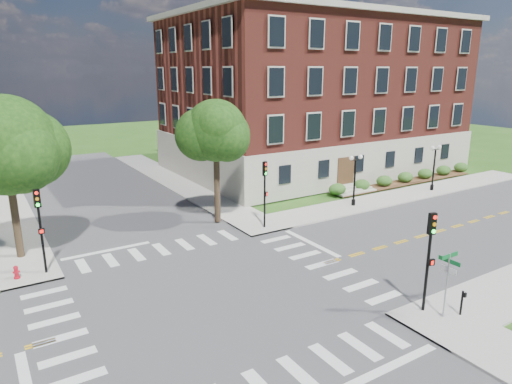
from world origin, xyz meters
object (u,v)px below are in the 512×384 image
twin_lamp_west (355,177)px  push_button_post (462,302)px  street_sign_pole (448,273)px  traffic_signal_ne (265,186)px  traffic_signal_se (430,249)px  twin_lamp_east (434,165)px  traffic_signal_nw (40,220)px  fire_hydrant (16,273)px

twin_lamp_west → push_button_post: 17.78m
street_sign_pole → traffic_signal_ne: bearing=91.0°
traffic_signal_se → push_button_post: (1.11, -1.20, -2.39)m
twin_lamp_east → street_sign_pole: twin_lamp_east is taller
traffic_signal_nw → push_button_post: size_ratio=4.00×
traffic_signal_ne → traffic_signal_nw: bearing=179.6°
traffic_signal_se → traffic_signal_ne: (0.03, 13.80, 0.00)m
twin_lamp_west → twin_lamp_east: same height
twin_lamp_east → push_button_post: (-17.96, -15.43, -1.73)m
twin_lamp_west → street_sign_pole: (-9.01, -15.33, -0.21)m
traffic_signal_ne → twin_lamp_east: size_ratio=1.13×
traffic_signal_nw → traffic_signal_se: bearing=-43.8°
fire_hydrant → street_sign_pole: bearing=-42.3°
fire_hydrant → twin_lamp_east: bearing=0.5°
traffic_signal_ne → fire_hydrant: 16.20m
traffic_signal_ne → twin_lamp_east: 19.06m
traffic_signal_se → twin_lamp_west: size_ratio=1.13×
traffic_signal_nw → street_sign_pole: traffic_signal_nw is taller
street_sign_pole → fire_hydrant: street_sign_pole is taller
street_sign_pole → fire_hydrant: bearing=137.7°
traffic_signal_ne → fire_hydrant: size_ratio=6.40×
push_button_post → fire_hydrant: push_button_post is taller
traffic_signal_se → traffic_signal_nw: (-14.46, 13.89, 0.00)m
traffic_signal_nw → twin_lamp_east: traffic_signal_nw is taller
traffic_signal_se → traffic_signal_nw: same height
twin_lamp_west → twin_lamp_east: 9.76m
traffic_signal_ne → street_sign_pole: traffic_signal_ne is taller
twin_lamp_west → fire_hydrant: size_ratio=5.64×
street_sign_pole → push_button_post: bearing=-23.1°
traffic_signal_se → push_button_post: bearing=-47.2°
traffic_signal_nw → twin_lamp_west: traffic_signal_nw is taller
traffic_signal_nw → push_button_post: bearing=-44.1°
fire_hydrant → traffic_signal_ne: bearing=-0.4°
traffic_signal_ne → fire_hydrant: bearing=179.6°
push_button_post → fire_hydrant: size_ratio=1.60×
traffic_signal_nw → twin_lamp_west: 23.79m
traffic_signal_se → twin_lamp_east: bearing=36.7°
traffic_signal_ne → twin_lamp_west: size_ratio=1.13×
push_button_post → fire_hydrant: 22.78m
traffic_signal_se → twin_lamp_east: (19.08, 14.23, -0.66)m
twin_lamp_east → traffic_signal_se: bearing=-143.3°
twin_lamp_west → push_button_post: bearing=-117.6°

